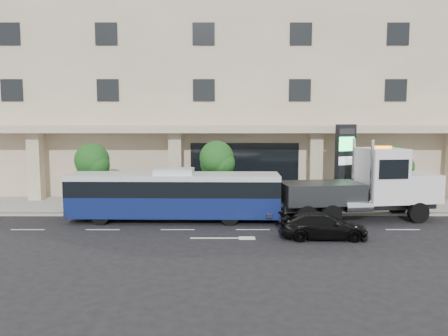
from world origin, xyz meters
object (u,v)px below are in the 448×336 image
(signage_pylon, at_px, (345,165))
(city_bus, at_px, (174,194))
(black_sedan, at_px, (323,226))
(tow_truck, at_px, (366,187))

(signage_pylon, bearing_deg, city_bus, 173.69)
(city_bus, bearing_deg, signage_pylon, 18.96)
(black_sedan, xyz_separation_m, signage_pylon, (3.03, 7.27, 2.28))
(black_sedan, height_order, signage_pylon, signage_pylon)
(city_bus, distance_m, black_sedan, 8.68)
(tow_truck, distance_m, signage_pylon, 3.39)
(city_bus, height_order, tow_truck, tow_truck)
(tow_truck, height_order, signage_pylon, signage_pylon)
(tow_truck, height_order, black_sedan, tow_truck)
(city_bus, xyz_separation_m, signage_pylon, (10.78, 3.47, 1.35))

